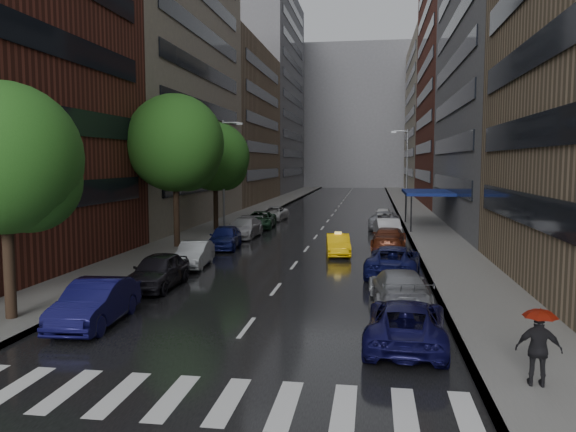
% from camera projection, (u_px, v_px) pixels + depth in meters
% --- Properties ---
extents(ground, '(220.00, 220.00, 0.00)m').
position_uv_depth(ground, '(215.00, 369.00, 15.68)').
color(ground, gray).
rests_on(ground, ground).
extents(road, '(14.00, 140.00, 0.01)m').
position_uv_depth(road, '(335.00, 212.00, 64.89)').
color(road, black).
rests_on(road, ground).
extents(sidewalk_left, '(4.00, 140.00, 0.15)m').
position_uv_depth(sidewalk_left, '(258.00, 210.00, 66.22)').
color(sidewalk_left, gray).
rests_on(sidewalk_left, ground).
extents(sidewalk_right, '(4.00, 140.00, 0.15)m').
position_uv_depth(sidewalk_right, '(414.00, 212.00, 63.55)').
color(sidewalk_right, gray).
rests_on(sidewalk_right, ground).
extents(crosswalk, '(13.15, 2.80, 0.01)m').
position_uv_depth(crosswalk, '(200.00, 399.00, 13.68)').
color(crosswalk, silver).
rests_on(crosswalk, ground).
extents(buildings_left, '(8.00, 108.00, 38.00)m').
position_uv_depth(buildings_left, '(227.00, 84.00, 74.23)').
color(buildings_left, maroon).
rests_on(buildings_left, ground).
extents(buildings_right, '(8.05, 109.10, 36.00)m').
position_uv_depth(buildings_right, '(463.00, 85.00, 67.81)').
color(buildings_right, '#937A5B').
rests_on(buildings_right, ground).
extents(building_far, '(40.00, 14.00, 32.00)m').
position_uv_depth(building_far, '(355.00, 118.00, 130.28)').
color(building_far, slate).
rests_on(building_far, ground).
extents(tree_near, '(5.41, 5.41, 8.62)m').
position_uv_depth(tree_near, '(4.00, 159.00, 19.78)').
color(tree_near, '#382619').
rests_on(tree_near, ground).
extents(tree_mid, '(6.42, 6.42, 10.23)m').
position_uv_depth(tree_mid, '(175.00, 143.00, 36.87)').
color(tree_mid, '#382619').
rests_on(tree_mid, ground).
extents(tree_far, '(5.69, 5.69, 9.06)m').
position_uv_depth(tree_far, '(215.00, 157.00, 46.27)').
color(tree_far, '#382619').
rests_on(tree_far, ground).
extents(taxi, '(1.85, 4.13, 1.31)m').
position_uv_depth(taxi, '(338.00, 245.00, 34.81)').
color(taxi, yellow).
rests_on(taxi, ground).
extents(parked_cars_left, '(2.68, 41.30, 1.60)m').
position_uv_depth(parked_cars_left, '(230.00, 235.00, 38.62)').
color(parked_cars_left, '#0E0D40').
rests_on(parked_cars_left, ground).
extents(parked_cars_right, '(3.10, 43.06, 1.58)m').
position_uv_depth(parked_cars_right, '(390.00, 244.00, 34.24)').
color(parked_cars_right, '#0E0D3D').
rests_on(parked_cars_right, ground).
extents(ped_red_umbrella, '(1.16, 0.82, 2.01)m').
position_uv_depth(ped_red_umbrella, '(539.00, 340.00, 14.05)').
color(ped_red_umbrella, black).
rests_on(ped_red_umbrella, sidewalk_right).
extents(street_lamp_left, '(1.74, 0.22, 9.00)m').
position_uv_depth(street_lamp_left, '(224.00, 173.00, 45.88)').
color(street_lamp_left, gray).
rests_on(street_lamp_left, sidewalk_left).
extents(street_lamp_right, '(1.74, 0.22, 9.00)m').
position_uv_depth(street_lamp_right, '(406.00, 170.00, 58.35)').
color(street_lamp_right, gray).
rests_on(street_lamp_right, sidewalk_right).
extents(awning, '(4.00, 8.00, 3.12)m').
position_uv_depth(awning, '(427.00, 193.00, 48.49)').
color(awning, navy).
rests_on(awning, sidewalk_right).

